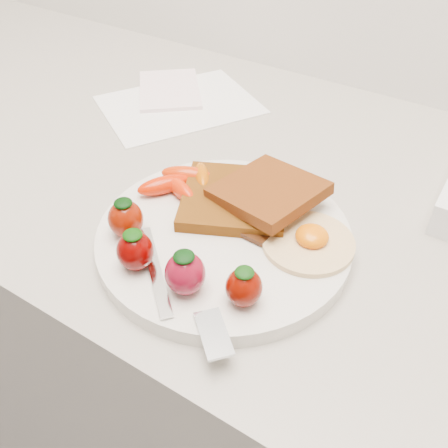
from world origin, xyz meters
The scene contains 11 objects.
counter centered at (0.00, 1.70, 0.45)m, with size 2.00×0.60×0.90m, color gray.
plate centered at (0.00, 1.57, 0.91)m, with size 0.27×0.27×0.02m, color silver.
toast_lower centered at (-0.02, 1.62, 0.93)m, with size 0.11×0.11×0.01m, color #44210A.
toast_upper centered at (0.02, 1.63, 0.94)m, with size 0.10×0.10×0.01m, color #3A1805.
fried_egg centered at (0.08, 1.60, 0.92)m, with size 0.11×0.11×0.02m.
bacon_strips centered at (-0.01, 1.58, 0.92)m, with size 0.11×0.08×0.01m.
baby_carrots centered at (-0.09, 1.61, 0.93)m, with size 0.08×0.09×0.02m.
strawberries centered at (-0.02, 1.49, 0.94)m, with size 0.18×0.07×0.05m.
fork centered at (0.01, 1.47, 0.92)m, with size 0.17×0.10×0.00m.
paper_sheet centered at (-0.23, 1.80, 0.90)m, with size 0.17×0.23×0.00m, color white.
notepad centered at (-0.27, 1.82, 0.91)m, with size 0.09×0.14×0.01m, color white.
Camera 1 is at (0.21, 1.24, 1.27)m, focal length 40.00 mm.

